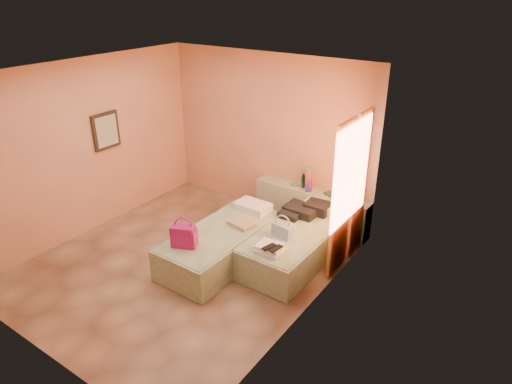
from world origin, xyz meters
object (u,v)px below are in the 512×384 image
flower_vase (355,195)px  green_book (330,194)px  blue_handbag (282,231)px  headboard_ledge (311,208)px  water_bottle (303,181)px  bed_right (296,244)px  bed_left (222,245)px  towel_stack (270,249)px  magenta_handbag (184,236)px

flower_vase → green_book: bearing=179.8°
blue_handbag → flower_vase: bearing=76.0°
headboard_ledge → green_book: green_book is taller
headboard_ledge → water_bottle: (-0.19, 0.04, 0.44)m
flower_vase → bed_right: bearing=-112.2°
flower_vase → bed_left: bearing=-127.9°
headboard_ledge → blue_handbag: (0.25, -1.34, 0.27)m
water_bottle → headboard_ledge: bearing=-10.8°
water_bottle → towel_stack: size_ratio=0.66×
bed_right → towel_stack: towel_stack is taller
bed_left → magenta_handbag: 0.76m
bed_right → green_book: green_book is taller
bed_left → green_book: (0.91, 1.72, 0.42)m
headboard_ledge → towel_stack: (0.33, -1.79, 0.23)m
bed_right → towel_stack: size_ratio=5.71×
headboard_ledge → water_bottle: water_bottle is taller
bed_right → water_bottle: (-0.52, 1.09, 0.52)m
headboard_ledge → blue_handbag: 1.40m
headboard_ledge → bed_left: headboard_ledge is taller
blue_handbag → water_bottle: bearing=114.3°
magenta_handbag → towel_stack: (1.06, 0.54, -0.11)m
bed_left → green_book: green_book is taller
bed_right → towel_stack: (0.01, -0.74, 0.30)m
blue_handbag → towel_stack: (0.08, -0.44, -0.05)m
water_bottle → flower_vase: 0.95m
blue_handbag → towel_stack: size_ratio=0.88×
bed_left → blue_handbag: size_ratio=6.52×
magenta_handbag → towel_stack: size_ratio=0.97×
flower_vase → blue_handbag: size_ratio=0.74×
bed_left → bed_right: 1.11m
bed_right → magenta_handbag: magenta_handbag is taller
headboard_ledge → bed_right: headboard_ledge is taller
headboard_ledge → green_book: (0.33, 0.02, 0.34)m
green_book → blue_handbag: blue_handbag is taller
flower_vase → magenta_handbag: flower_vase is taller
headboard_ledge → magenta_handbag: size_ratio=6.02×
magenta_handbag → blue_handbag: (0.98, 0.98, -0.06)m
water_bottle → green_book: 0.53m
headboard_ledge → water_bottle: bearing=169.2°
bed_left → water_bottle: bearing=78.1°
bed_left → water_bottle: (0.38, 1.74, 0.52)m
water_bottle → bed_left: bearing=-102.4°
bed_left → magenta_handbag: bearing=-103.6°
headboard_ledge → bed_right: (0.33, -1.05, -0.08)m
headboard_ledge → flower_vase: bearing=1.2°
bed_right → water_bottle: water_bottle is taller
magenta_handbag → bed_left: bearing=51.5°
green_book → flower_vase: size_ratio=0.87×
bed_left → blue_handbag: blue_handbag is taller
bed_right → bed_left: bearing=-143.6°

